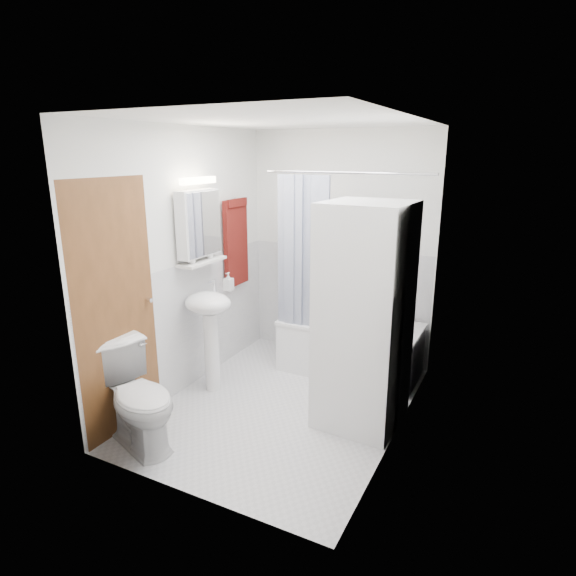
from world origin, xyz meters
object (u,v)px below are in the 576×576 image
at_px(toilet, 137,397).
at_px(washer_dryer, 364,317).
at_px(sink, 209,318).
at_px(bathtub, 350,345).

bearing_deg(toilet, washer_dryer, -32.58).
xyz_separation_m(washer_dryer, toilet, (-1.40, -1.08, -0.52)).
xyz_separation_m(sink, toilet, (0.03, -0.98, -0.32)).
distance_m(sink, toilet, 1.03).
distance_m(sink, washer_dryer, 1.45).
bearing_deg(toilet, bathtub, -7.98).
bearing_deg(washer_dryer, toilet, -139.39).
height_order(bathtub, toilet, toilet).
xyz_separation_m(bathtub, toilet, (-1.00, -1.92, 0.10)).
bearing_deg(washer_dryer, bathtub, 118.00).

